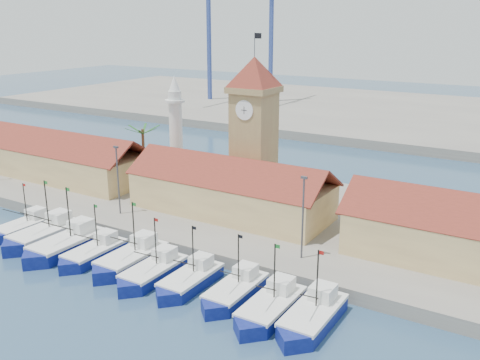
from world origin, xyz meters
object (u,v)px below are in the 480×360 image
Objects in this scene: clock_tower at (254,126)px; minaret at (176,129)px; boat_0 at (22,228)px; boat_5 at (152,273)px.

clock_tower is 1.39× the size of minaret.
boat_5 is at bearing -2.92° from boat_0.
boat_0 is at bearing -131.71° from clock_tower.
minaret is at bearing 122.81° from boat_5.
boat_0 is 0.98× the size of boat_5.
minaret is (-16.71, 25.91, 9.01)m from boat_5.
boat_5 is 0.40× the size of clock_tower.
minaret is (-15.00, 2.00, -2.23)m from clock_tower.
clock_tower is (-1.71, 23.91, 11.25)m from boat_5.
clock_tower is (20.31, 22.78, 11.26)m from boat_0.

